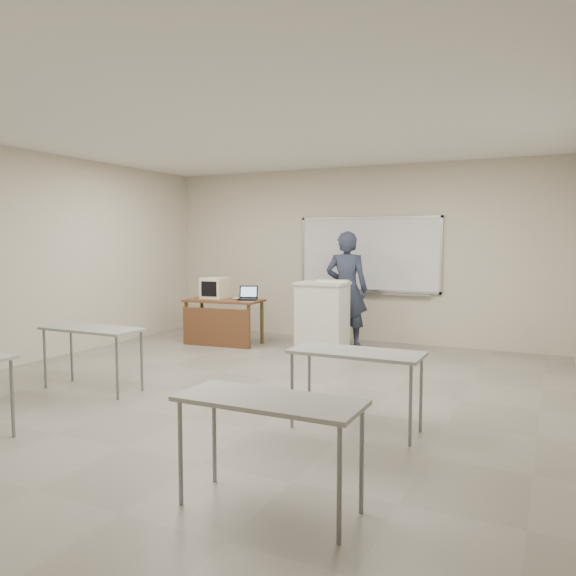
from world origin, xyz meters
The scene contains 10 objects.
floor centered at (0.00, 0.00, -0.01)m, with size 7.00×8.00×0.01m, color gray.
whiteboard centered at (0.30, 3.97, 1.48)m, with size 2.48×0.10×1.31m.
student_desks centered at (0.00, -1.35, 0.67)m, with size 4.40×2.20×0.73m.
instructor_desk centered at (-1.80, 2.56, 0.52)m, with size 1.28×0.64×0.75m.
podium centered at (-0.07, 2.78, 0.55)m, with size 0.77×0.56×1.09m.
crt_monitor centered at (-2.05, 2.79, 0.93)m, with size 0.39×0.44×0.37m.
laptop centered at (-1.40, 2.82, 0.81)m, with size 0.31×0.29×0.23m.
mouse centered at (-1.60, 2.72, 0.77)m, with size 0.11×0.07×0.04m, color #B4B8BC.
keyboard centered at (0.08, 2.86, 1.11)m, with size 0.50×0.17×0.03m, color #EEEAC1.
presenter centered at (0.14, 3.32, 0.94)m, with size 0.69×0.45×1.89m, color black.
Camera 1 is at (3.22, -5.29, 1.72)m, focal length 35.00 mm.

